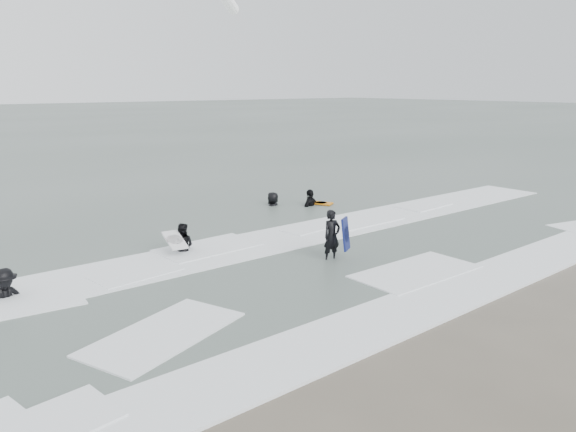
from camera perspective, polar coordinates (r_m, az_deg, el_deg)
ground at (r=14.44m, az=12.68°, el=-7.79°), size 320.00×320.00×0.00m
surfer_centre at (r=16.69m, az=4.43°, el=-4.61°), size 0.61×0.44×1.57m
surfer_wading at (r=17.75m, az=-10.64°, el=-3.71°), size 0.92×0.92×1.51m
surfer_breaker at (r=15.26m, az=-26.70°, el=-7.75°), size 1.11×0.67×1.68m
surfer_right_near at (r=24.07m, az=2.29°, el=0.95°), size 1.20×0.77×1.91m
surfer_right_far at (r=24.12m, az=-1.54°, el=0.99°), size 1.01×1.01×1.77m
surf_foam at (r=16.82m, az=2.79°, el=-4.30°), size 30.03×9.06×0.09m
bodyboards at (r=19.17m, az=-0.36°, el=-0.68°), size 9.21×7.07×1.25m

